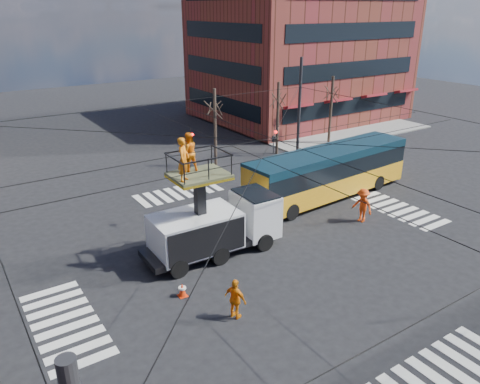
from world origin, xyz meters
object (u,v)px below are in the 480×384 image
object	(u,v)px
city_bus	(329,172)
worker_ground	(235,299)
utility_truck	(215,215)
traffic_cone	(182,290)
flagger	(362,205)

from	to	relation	value
city_bus	worker_ground	bearing A→B (deg)	-151.99
utility_truck	worker_ground	bearing A→B (deg)	-110.90
city_bus	worker_ground	distance (m)	14.14
traffic_cone	utility_truck	bearing A→B (deg)	38.92
utility_truck	city_bus	world-z (taller)	utility_truck
city_bus	traffic_cone	size ratio (longest dim) A/B	20.11
traffic_cone	city_bus	bearing A→B (deg)	20.54
worker_ground	flagger	size ratio (longest dim) A/B	0.86
utility_truck	flagger	distance (m)	9.12
utility_truck	traffic_cone	xyz separation A→B (m)	(-3.18, -2.57, -1.75)
city_bus	flagger	xyz separation A→B (m)	(-0.99, -3.88, -0.72)
city_bus	flagger	bearing A→B (deg)	-108.01
utility_truck	traffic_cone	bearing A→B (deg)	-139.62
city_bus	utility_truck	bearing A→B (deg)	-170.46
city_bus	flagger	world-z (taller)	city_bus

